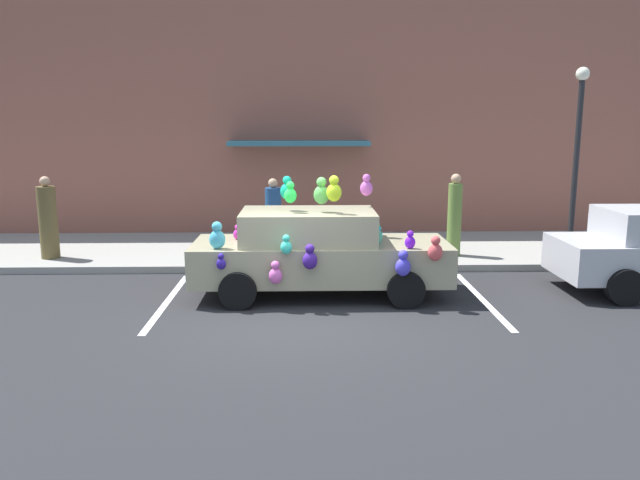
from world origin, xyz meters
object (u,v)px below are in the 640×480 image
(plush_covered_car, at_px, (318,251))
(teddy_bear_on_sidewalk, at_px, (366,246))
(pedestrian_by_lamp, at_px, (48,221))
(pedestrian_walking_past, at_px, (454,217))
(pedestrian_near_shopfront, at_px, (273,217))
(street_lamp_post, at_px, (577,145))

(plush_covered_car, height_order, teddy_bear_on_sidewalk, plush_covered_car)
(teddy_bear_on_sidewalk, distance_m, pedestrian_by_lamp, 6.93)
(plush_covered_car, distance_m, pedestrian_walking_past, 4.08)
(teddy_bear_on_sidewalk, height_order, pedestrian_walking_past, pedestrian_walking_past)
(teddy_bear_on_sidewalk, xyz_separation_m, pedestrian_near_shopfront, (-2.05, 1.03, 0.47))
(plush_covered_car, xyz_separation_m, pedestrian_by_lamp, (-5.81, 2.57, 0.17))
(teddy_bear_on_sidewalk, relative_size, pedestrian_by_lamp, 0.35)
(pedestrian_by_lamp, bearing_deg, pedestrian_near_shopfront, 8.83)
(street_lamp_post, height_order, pedestrian_by_lamp, street_lamp_post)
(plush_covered_car, distance_m, teddy_bear_on_sidewalk, 2.57)
(plush_covered_car, relative_size, pedestrian_by_lamp, 2.54)
(street_lamp_post, relative_size, pedestrian_walking_past, 2.22)
(pedestrian_walking_past, xyz_separation_m, pedestrian_by_lamp, (-8.91, -0.08, -0.04))
(plush_covered_car, bearing_deg, street_lamp_post, 21.56)
(plush_covered_car, height_order, pedestrian_near_shopfront, plush_covered_car)
(teddy_bear_on_sidewalk, bearing_deg, street_lamp_post, -1.52)
(plush_covered_car, bearing_deg, pedestrian_by_lamp, 156.12)
(teddy_bear_on_sidewalk, bearing_deg, pedestrian_near_shopfront, 153.22)
(teddy_bear_on_sidewalk, bearing_deg, pedestrian_by_lamp, 177.68)
(teddy_bear_on_sidewalk, xyz_separation_m, pedestrian_by_lamp, (-6.90, 0.28, 0.53))
(plush_covered_car, relative_size, pedestrian_walking_past, 2.50)
(plush_covered_car, relative_size, pedestrian_near_shopfront, 2.73)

